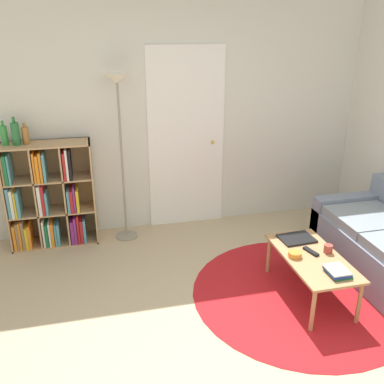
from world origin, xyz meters
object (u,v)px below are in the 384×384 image
(cup, at_px, (328,249))
(coffee_table, at_px, (312,260))
(bowl, at_px, (295,254))
(bottle_right, at_px, (26,135))
(laptop, at_px, (297,238))
(bookshelf, at_px, (48,199))
(bottle_middle, at_px, (16,133))
(floor_lamp, at_px, (118,103))
(bottle_left, at_px, (4,135))

(cup, bearing_deg, coffee_table, -172.52)
(bowl, height_order, bottle_right, bottle_right)
(laptop, distance_m, bowl, 0.33)
(bookshelf, xyz_separation_m, bottle_middle, (-0.23, -0.01, 0.74))
(bookshelf, height_order, bowl, bookshelf)
(bottle_right, bearing_deg, laptop, -27.73)
(floor_lamp, height_order, bottle_left, floor_lamp)
(laptop, relative_size, bottle_left, 1.32)
(bottle_right, bearing_deg, bookshelf, -8.04)
(bowl, bearing_deg, bookshelf, 144.15)
(floor_lamp, height_order, bottle_right, floor_lamp)
(coffee_table, bearing_deg, cup, 7.48)
(floor_lamp, bearing_deg, cup, -42.27)
(bowl, relative_size, bottle_right, 0.53)
(laptop, height_order, bottle_left, bottle_left)
(coffee_table, distance_m, bottle_right, 3.03)
(coffee_table, distance_m, bottle_left, 3.20)
(laptop, bearing_deg, bottle_right, 152.27)
(bottle_middle, bearing_deg, cup, -29.90)
(bottle_left, distance_m, bottle_middle, 0.12)
(cup, distance_m, bottle_middle, 3.20)
(bowl, height_order, bottle_middle, bottle_middle)
(coffee_table, height_order, laptop, laptop)
(bookshelf, distance_m, coffee_table, 2.79)
(laptop, bearing_deg, bottle_middle, 153.58)
(bowl, distance_m, cup, 0.32)
(bowl, bearing_deg, bottle_right, 145.48)
(bottle_left, xyz_separation_m, bottle_right, (0.20, -0.00, -0.01))
(bookshelf, height_order, bottle_right, bottle_right)
(bookshelf, bearing_deg, coffee_table, -34.38)
(bowl, relative_size, cup, 1.54)
(bookshelf, distance_m, bottle_right, 0.72)
(bookshelf, height_order, bottle_left, bottle_left)
(floor_lamp, bearing_deg, bottle_right, 175.78)
(bookshelf, height_order, bottle_middle, bottle_middle)
(bowl, xyz_separation_m, bottle_middle, (-2.37, 1.54, 0.83))
(bookshelf, distance_m, cup, 2.91)
(floor_lamp, bearing_deg, laptop, -39.07)
(coffee_table, bearing_deg, bookshelf, 145.62)
(bowl, relative_size, bottle_middle, 0.41)
(bookshelf, distance_m, bowl, 2.64)
(bottle_middle, bearing_deg, floor_lamp, -2.42)
(laptop, height_order, bottle_middle, bottle_middle)
(bookshelf, relative_size, cup, 14.98)
(laptop, distance_m, bottle_right, 2.87)
(cup, bearing_deg, bowl, 179.60)
(coffee_table, xyz_separation_m, bottle_left, (-2.64, 1.59, 0.88))
(laptop, bearing_deg, cup, -61.29)
(laptop, height_order, cup, cup)
(bowl, distance_m, bottle_right, 2.88)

